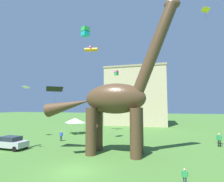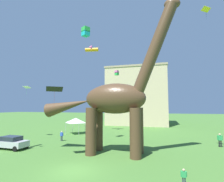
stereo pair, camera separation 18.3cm
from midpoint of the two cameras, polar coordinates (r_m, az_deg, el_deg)
ground_plane at (r=16.02m, az=-12.12°, el=-24.13°), size 240.00×240.00×0.00m
dinosaur_sculpture at (r=19.97m, az=1.02°, el=-2.48°), size 16.29×3.45×17.02m
parked_sedan_left at (r=25.86m, az=-29.90°, el=-14.30°), size 4.27×2.02×1.55m
person_vendor_side at (r=13.86m, az=22.77°, el=-24.05°), size 0.41×0.18×1.11m
person_photographer at (r=27.51m, az=31.92°, el=-13.09°), size 0.65×0.29×1.73m
person_far_spectator at (r=28.55m, az=-15.92°, el=-13.61°), size 0.56×0.25×1.49m
person_watching_child at (r=29.44m, az=-4.62°, el=-13.43°), size 0.59×0.26×1.57m
festival_canopy_tent at (r=34.82m, az=-11.60°, el=-9.39°), size 3.15×3.15×3.00m
kite_high_right at (r=26.94m, az=-8.39°, el=18.57°), size 1.24×1.24×1.29m
kite_trailing at (r=32.83m, az=-25.86°, el=1.10°), size 1.24×0.92×1.52m
kite_mid_left at (r=29.47m, az=1.74°, el=5.91°), size 0.72×0.72×0.78m
kite_high_left at (r=36.18m, az=-6.57°, el=13.39°), size 2.71×2.45×0.77m
kite_apex at (r=23.45m, az=28.49°, el=22.36°), size 0.83×1.08×1.28m
kite_near_low at (r=18.66m, az=-17.98°, el=0.56°), size 1.97×1.87×2.05m
background_building_block at (r=53.25m, az=8.59°, el=-1.73°), size 17.13×13.83×16.47m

